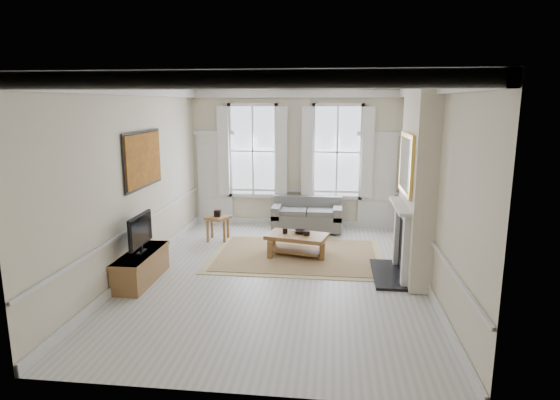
# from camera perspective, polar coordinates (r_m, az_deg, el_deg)

# --- Properties ---
(floor) EXTENTS (7.20, 7.20, 0.00)m
(floor) POSITION_cam_1_polar(r_m,az_deg,el_deg) (8.66, -0.28, -9.10)
(floor) COLOR #B7B5AD
(floor) RESTS_ON ground
(ceiling) EXTENTS (7.20, 7.20, 0.00)m
(ceiling) POSITION_cam_1_polar(r_m,az_deg,el_deg) (8.10, -0.30, 13.99)
(ceiling) COLOR white
(ceiling) RESTS_ON back_wall
(back_wall) EXTENTS (5.20, 0.00, 5.20)m
(back_wall) POSITION_cam_1_polar(r_m,az_deg,el_deg) (11.76, 1.81, 4.99)
(back_wall) COLOR beige
(back_wall) RESTS_ON floor
(left_wall) EXTENTS (0.00, 7.20, 7.20)m
(left_wall) POSITION_cam_1_polar(r_m,az_deg,el_deg) (8.90, -17.16, 2.29)
(left_wall) COLOR beige
(left_wall) RESTS_ON floor
(right_wall) EXTENTS (0.00, 7.20, 7.20)m
(right_wall) POSITION_cam_1_polar(r_m,az_deg,el_deg) (8.32, 17.80, 1.61)
(right_wall) COLOR beige
(right_wall) RESTS_ON floor
(window_left) EXTENTS (1.26, 0.20, 2.20)m
(window_left) POSITION_cam_1_polar(r_m,az_deg,el_deg) (11.82, -3.31, 5.99)
(window_left) COLOR #B2BCC6
(window_left) RESTS_ON back_wall
(window_right) EXTENTS (1.26, 0.20, 2.20)m
(window_right) POSITION_cam_1_polar(r_m,az_deg,el_deg) (11.65, 6.98, 5.84)
(window_right) COLOR #B2BCC6
(window_right) RESTS_ON back_wall
(door_left) EXTENTS (0.90, 0.08, 2.30)m
(door_left) POSITION_cam_1_polar(r_m,az_deg,el_deg) (12.14, -7.92, 2.48)
(door_left) COLOR silver
(door_left) RESTS_ON floor
(door_right) EXTENTS (0.90, 0.08, 2.30)m
(door_right) POSITION_cam_1_polar(r_m,az_deg,el_deg) (11.81, 11.75, 2.08)
(door_right) COLOR silver
(door_right) RESTS_ON floor
(painting) EXTENTS (0.05, 1.66, 1.06)m
(painting) POSITION_cam_1_polar(r_m,az_deg,el_deg) (9.11, -16.31, 4.77)
(painting) COLOR #A96D1D
(painting) RESTS_ON left_wall
(chimney_breast) EXTENTS (0.35, 1.70, 3.38)m
(chimney_breast) POSITION_cam_1_polar(r_m,az_deg,el_deg) (8.48, 16.39, 1.88)
(chimney_breast) COLOR beige
(chimney_breast) RESTS_ON floor
(hearth) EXTENTS (0.55, 1.50, 0.05)m
(hearth) POSITION_cam_1_polar(r_m,az_deg,el_deg) (8.85, 13.01, -8.79)
(hearth) COLOR black
(hearth) RESTS_ON floor
(fireplace) EXTENTS (0.21, 1.45, 1.33)m
(fireplace) POSITION_cam_1_polar(r_m,az_deg,el_deg) (8.65, 14.54, -4.40)
(fireplace) COLOR silver
(fireplace) RESTS_ON floor
(mirror) EXTENTS (0.06, 1.26, 1.06)m
(mirror) POSITION_cam_1_polar(r_m,az_deg,el_deg) (8.39, 15.07, 4.28)
(mirror) COLOR gold
(mirror) RESTS_ON chimney_breast
(sofa) EXTENTS (1.67, 0.81, 0.82)m
(sofa) POSITION_cam_1_polar(r_m,az_deg,el_deg) (11.49, 3.32, -2.04)
(sofa) COLOR #565553
(sofa) RESTS_ON floor
(side_table) EXTENTS (0.60, 0.60, 0.56)m
(side_table) POSITION_cam_1_polar(r_m,az_deg,el_deg) (10.73, -7.60, -2.56)
(side_table) COLOR brown
(side_table) RESTS_ON floor
(rug) EXTENTS (3.50, 2.60, 0.02)m
(rug) POSITION_cam_1_polar(r_m,az_deg,el_deg) (9.70, 2.06, -6.72)
(rug) COLOR #967A4D
(rug) RESTS_ON floor
(coffee_table) EXTENTS (1.34, 0.96, 0.45)m
(coffee_table) POSITION_cam_1_polar(r_m,az_deg,el_deg) (9.59, 2.08, -4.68)
(coffee_table) COLOR brown
(coffee_table) RESTS_ON rug
(ceramic_pot_a) EXTENTS (0.10, 0.10, 0.10)m
(ceramic_pot_a) POSITION_cam_1_polar(r_m,az_deg,el_deg) (9.62, 0.62, -3.79)
(ceramic_pot_a) COLOR black
(ceramic_pot_a) RESTS_ON coffee_table
(ceramic_pot_b) EXTENTS (0.13, 0.13, 0.10)m
(ceramic_pot_b) POSITION_cam_1_polar(r_m,az_deg,el_deg) (9.49, 3.27, -4.05)
(ceramic_pot_b) COLOR black
(ceramic_pot_b) RESTS_ON coffee_table
(bowl) EXTENTS (0.32, 0.32, 0.06)m
(bowl) POSITION_cam_1_polar(r_m,az_deg,el_deg) (9.65, 2.43, -3.88)
(bowl) COLOR black
(bowl) RESTS_ON coffee_table
(tv_stand) EXTENTS (0.47, 1.48, 0.53)m
(tv_stand) POSITION_cam_1_polar(r_m,az_deg,el_deg) (8.63, -16.54, -7.83)
(tv_stand) COLOR brown
(tv_stand) RESTS_ON floor
(tv) EXTENTS (0.08, 0.90, 0.68)m
(tv) POSITION_cam_1_polar(r_m,az_deg,el_deg) (8.43, -16.65, -3.61)
(tv) COLOR black
(tv) RESTS_ON tv_stand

